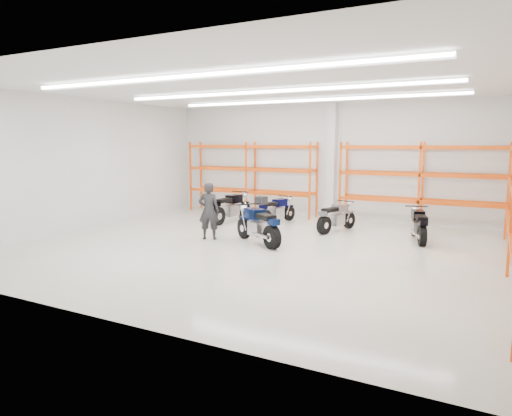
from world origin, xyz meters
The scene contains 11 objects.
ground centered at (0.00, 0.00, 0.00)m, with size 14.00×14.00×0.00m, color beige.
room_shell centered at (0.00, 0.03, 3.28)m, with size 14.02×12.02×4.51m.
motorcycle_main centered at (-0.35, 0.36, 0.53)m, with size 2.05×1.37×1.14m.
motorcycle_back_a centered at (-3.02, 3.12, 0.53)m, with size 0.79×2.30×1.13m.
motorcycle_back_b centered at (-1.45, 3.68, 0.51)m, with size 0.88×2.06×1.07m.
motorcycle_back_c centered at (1.04, 3.25, 0.47)m, with size 0.90×1.99×1.00m.
motorcycle_back_d centered at (3.75, 2.94, 0.48)m, with size 0.87×2.02×1.02m.
standing_man centered at (-2.05, 0.27, 0.89)m, with size 0.65×0.43×1.78m, color black.
structural_column centered at (0.00, 5.82, 2.25)m, with size 0.32×0.32×4.50m, color white.
pallet_racking_back_left centered at (-3.40, 5.48, 1.79)m, with size 5.67×0.87×3.00m.
pallet_racking_back_right centered at (3.40, 5.48, 1.79)m, with size 5.67×0.87×3.00m.
Camera 1 is at (5.70, -11.34, 2.97)m, focal length 32.00 mm.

